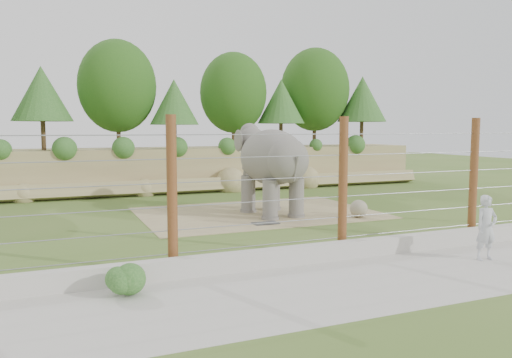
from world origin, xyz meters
name	(u,v)px	position (x,y,z in m)	size (l,w,h in m)	color
ground	(277,226)	(0.00, 0.00, 0.00)	(90.00, 90.00, 0.00)	#486B26
back_embankment	(197,123)	(0.59, 12.68, 3.97)	(30.00, 5.52, 8.77)	#937F54
dirt_patch	(258,213)	(0.50, 3.00, 0.01)	(10.00, 7.00, 0.02)	#9A8262
drain_grate	(265,223)	(-0.21, 0.56, 0.04)	(1.00, 0.60, 0.03)	#262628
elephant	(272,170)	(0.87, 2.36, 1.90)	(2.01, 4.68, 3.79)	#66615A
stone_ball	(359,209)	(3.86, 0.30, 0.38)	(0.73, 0.73, 0.73)	gray
retaining_wall	(351,249)	(0.00, -5.00, 0.25)	(26.00, 0.35, 0.50)	#BCB8AE
walkway	(397,277)	(0.00, -7.00, 0.01)	(26.00, 4.00, 0.01)	#BCB8AE
barrier_fence	(343,186)	(0.00, -4.50, 2.00)	(20.26, 0.26, 4.00)	#5F2A14
walkway_shrub	(125,280)	(-6.38, -5.80, 0.36)	(0.70, 0.70, 0.70)	#23551D
zookeeper	(486,228)	(3.32, -6.62, 0.92)	(0.66, 0.43, 1.82)	#ACB2B5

